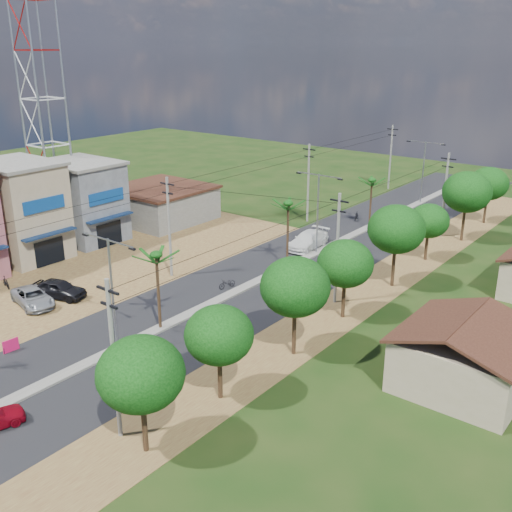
{
  "coord_description": "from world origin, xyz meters",
  "views": [
    {
      "loc": [
        29.64,
        -22.65,
        19.74
      ],
      "look_at": [
        0.86,
        14.21,
        3.0
      ],
      "focal_mm": 42.0,
      "sensor_mm": 36.0,
      "label": 1
    }
  ],
  "objects_px": {
    "car_parked_silver": "(33,298)",
    "roadside_sign": "(11,346)",
    "moto_rider_east": "(118,371)",
    "car_silver_mid": "(296,293)",
    "car_white_far": "(308,240)",
    "car_parked_dark": "(59,289)"
  },
  "relations": [
    {
      "from": "car_white_far",
      "to": "car_parked_silver",
      "type": "height_order",
      "value": "car_white_far"
    },
    {
      "from": "car_parked_dark",
      "to": "moto_rider_east",
      "type": "height_order",
      "value": "car_parked_dark"
    },
    {
      "from": "car_parked_silver",
      "to": "car_parked_dark",
      "type": "relative_size",
      "value": 1.06
    },
    {
      "from": "car_silver_mid",
      "to": "car_parked_silver",
      "type": "distance_m",
      "value": 20.89
    },
    {
      "from": "car_white_far",
      "to": "car_parked_dark",
      "type": "relative_size",
      "value": 1.25
    },
    {
      "from": "car_white_far",
      "to": "moto_rider_east",
      "type": "distance_m",
      "value": 28.5
    },
    {
      "from": "car_parked_silver",
      "to": "roadside_sign",
      "type": "relative_size",
      "value": 4.31
    },
    {
      "from": "car_silver_mid",
      "to": "car_white_far",
      "type": "height_order",
      "value": "car_white_far"
    },
    {
      "from": "car_parked_dark",
      "to": "car_white_far",
      "type": "bearing_deg",
      "value": -40.45
    },
    {
      "from": "car_parked_silver",
      "to": "car_parked_dark",
      "type": "bearing_deg",
      "value": 4.69
    },
    {
      "from": "car_parked_silver",
      "to": "roadside_sign",
      "type": "bearing_deg",
      "value": -120.83
    },
    {
      "from": "moto_rider_east",
      "to": "roadside_sign",
      "type": "height_order",
      "value": "roadside_sign"
    },
    {
      "from": "moto_rider_east",
      "to": "roadside_sign",
      "type": "xyz_separation_m",
      "value": [
        -8.27,
        -2.31,
        0.02
      ]
    },
    {
      "from": "car_white_far",
      "to": "roadside_sign",
      "type": "height_order",
      "value": "car_white_far"
    },
    {
      "from": "car_parked_silver",
      "to": "moto_rider_east",
      "type": "relative_size",
      "value": 2.87
    },
    {
      "from": "car_white_far",
      "to": "car_parked_silver",
      "type": "relative_size",
      "value": 1.18
    },
    {
      "from": "car_white_far",
      "to": "moto_rider_east",
      "type": "height_order",
      "value": "car_white_far"
    },
    {
      "from": "car_silver_mid",
      "to": "moto_rider_east",
      "type": "xyz_separation_m",
      "value": [
        -2.23,
        -16.33,
        -0.34
      ]
    },
    {
      "from": "car_silver_mid",
      "to": "roadside_sign",
      "type": "relative_size",
      "value": 4.22
    },
    {
      "from": "car_white_far",
      "to": "roadside_sign",
      "type": "distance_m",
      "value": 30.71
    },
    {
      "from": "car_silver_mid",
      "to": "roadside_sign",
      "type": "distance_m",
      "value": 21.4
    },
    {
      "from": "car_silver_mid",
      "to": "moto_rider_east",
      "type": "distance_m",
      "value": 16.49
    }
  ]
}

